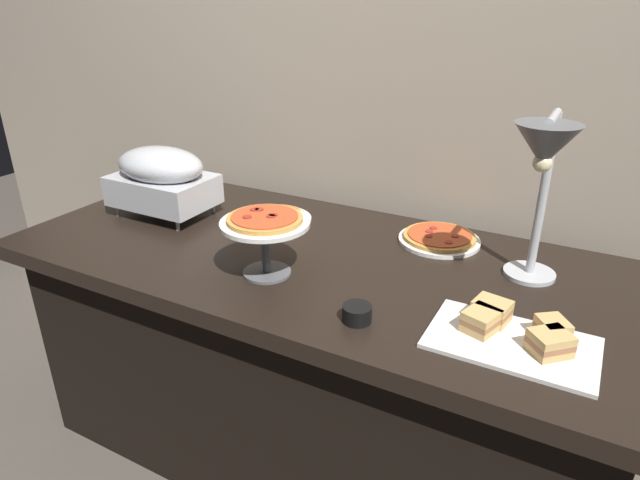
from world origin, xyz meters
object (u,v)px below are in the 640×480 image
pizza_plate_front (276,218)px  pizza_plate_raised_stand (265,227)px  heat_lamp (544,163)px  chafing_dish (162,177)px  sandwich_platter (514,333)px  pizza_plate_center (439,238)px  sauce_cup_near (357,313)px

pizza_plate_front → pizza_plate_raised_stand: 0.41m
heat_lamp → chafing_dish: bearing=-179.9°
pizza_plate_raised_stand → sandwich_platter: size_ratio=0.67×
heat_lamp → pizza_plate_raised_stand: bearing=-161.7°
pizza_plate_front → pizza_plate_raised_stand: bearing=-61.3°
chafing_dish → pizza_plate_raised_stand: bearing=-20.3°
pizza_plate_center → sandwich_platter: bearing=-55.5°
pizza_plate_front → pizza_plate_raised_stand: size_ratio=0.99×
heat_lamp → pizza_plate_center: size_ratio=1.81×
chafing_dish → heat_lamp: 1.24m
heat_lamp → sandwich_platter: size_ratio=1.27×
sandwich_platter → sauce_cup_near: (-0.35, -0.09, 0.00)m
pizza_plate_center → sauce_cup_near: bearing=-93.9°
chafing_dish → pizza_plate_center: (0.93, 0.23, -0.12)m
sauce_cup_near → pizza_plate_center: bearing=86.1°
pizza_plate_front → pizza_plate_center: bearing=9.8°
pizza_plate_front → heat_lamp: bearing=-8.8°
chafing_dish → pizza_plate_front: chafing_dish is taller
chafing_dish → sandwich_platter: chafing_dish is taller
pizza_plate_front → pizza_plate_center: size_ratio=0.95×
pizza_plate_center → pizza_plate_raised_stand: bearing=-129.4°
pizza_plate_raised_stand → sauce_cup_near: pizza_plate_raised_stand is taller
chafing_dish → sauce_cup_near: (0.89, -0.31, -0.12)m
heat_lamp → pizza_plate_raised_stand: size_ratio=1.89×
chafing_dish → sauce_cup_near: chafing_dish is taller
pizza_plate_center → pizza_plate_raised_stand: size_ratio=1.04×
chafing_dish → pizza_plate_front: 0.42m
heat_lamp → sauce_cup_near: bearing=-135.8°
sauce_cup_near → pizza_plate_front: bearing=139.0°
pizza_plate_front → sandwich_platter: size_ratio=0.66×
sandwich_platter → sauce_cup_near: bearing=-165.4°
heat_lamp → sandwich_platter: 0.40m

